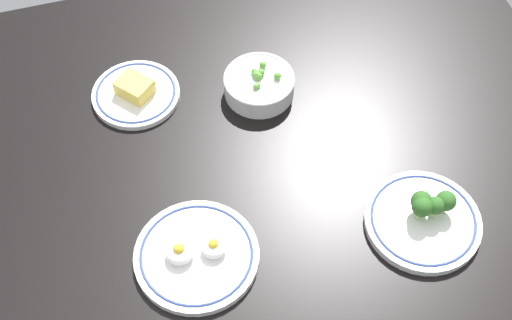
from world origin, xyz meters
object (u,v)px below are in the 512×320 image
Objects in this scene: plate_cheese at (136,93)px; bowl_peas at (259,84)px; plate_broccoli at (424,218)px; plate_eggs at (196,255)px.

bowl_peas is at bearing -14.14° from plate_cheese.
plate_cheese is 62.15cm from plate_broccoli.
plate_broccoli reaches higher than bowl_peas.
plate_eggs is (-40.70, 4.72, -0.55)cm from plate_broccoli.
plate_eggs is at bearing -122.75° from bowl_peas.
plate_cheese is 1.24× the size of bowl_peas.
plate_broccoli reaches higher than plate_eggs.
plate_cheese is at bearing 134.77° from plate_broccoli.
bowl_peas reaches higher than plate_eggs.
bowl_peas reaches higher than plate_cheese.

